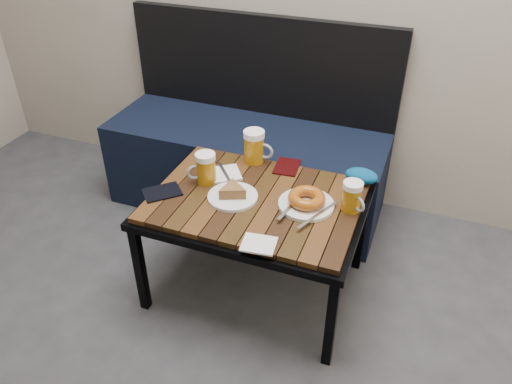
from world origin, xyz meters
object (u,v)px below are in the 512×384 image
(bench, at_px, (248,158))
(cafe_table, at_px, (256,207))
(beer_mug_right, at_px, (352,197))
(plate_pie, at_px, (233,193))
(plate_bagel, at_px, (306,201))
(passport_navy, at_px, (162,192))
(beer_mug_centre, at_px, (255,146))
(beer_mug_left, at_px, (205,168))
(passport_burgundy, at_px, (287,167))
(knit_pouch, at_px, (361,176))

(bench, bearing_deg, cafe_table, -65.31)
(beer_mug_right, xyz_separation_m, plate_pie, (-0.45, -0.09, -0.04))
(plate_bagel, xyz_separation_m, passport_navy, (-0.56, -0.12, -0.02))
(bench, relative_size, cafe_table, 1.67)
(bench, bearing_deg, passport_navy, -97.41)
(plate_bagel, distance_m, passport_navy, 0.57)
(cafe_table, xyz_separation_m, plate_pie, (-0.08, -0.03, 0.07))
(cafe_table, height_order, plate_pie, plate_pie)
(bench, xyz_separation_m, beer_mug_centre, (0.17, -0.33, 0.27))
(beer_mug_left, xyz_separation_m, beer_mug_centre, (0.13, 0.23, 0.01))
(passport_burgundy, xyz_separation_m, knit_pouch, (0.32, 0.00, 0.03))
(plate_pie, relative_size, passport_burgundy, 1.43)
(beer_mug_centre, distance_m, knit_pouch, 0.47)
(bench, distance_m, plate_bagel, 0.77)
(cafe_table, distance_m, beer_mug_centre, 0.30)
(plate_pie, distance_m, passport_burgundy, 0.32)
(beer_mug_centre, distance_m, passport_navy, 0.45)
(bench, relative_size, beer_mug_right, 11.61)
(bench, relative_size, beer_mug_centre, 9.64)
(beer_mug_right, height_order, knit_pouch, beer_mug_right)
(cafe_table, distance_m, beer_mug_left, 0.26)
(bench, bearing_deg, plate_bagel, -50.65)
(cafe_table, height_order, plate_bagel, plate_bagel)
(knit_pouch, bearing_deg, bench, 152.47)
(beer_mug_left, bearing_deg, knit_pouch, 166.00)
(beer_mug_centre, relative_size, knit_pouch, 1.08)
(bench, height_order, plate_pie, bench)
(plate_pie, relative_size, knit_pouch, 1.46)
(beer_mug_left, bearing_deg, plate_bagel, 142.89)
(bench, xyz_separation_m, beer_mug_left, (0.04, -0.55, 0.27))
(cafe_table, xyz_separation_m, passport_burgundy, (0.04, 0.26, 0.05))
(cafe_table, xyz_separation_m, passport_navy, (-0.36, -0.10, 0.05))
(passport_burgundy, bearing_deg, beer_mug_right, -38.20)
(beer_mug_left, distance_m, passport_burgundy, 0.36)
(plate_pie, bearing_deg, beer_mug_left, 155.23)
(beer_mug_left, distance_m, knit_pouch, 0.63)
(beer_mug_right, relative_size, plate_pie, 0.61)
(plate_pie, relative_size, plate_bagel, 0.72)
(beer_mug_right, distance_m, passport_burgundy, 0.38)
(cafe_table, bearing_deg, bench, 114.69)
(beer_mug_centre, distance_m, plate_pie, 0.30)
(beer_mug_left, xyz_separation_m, beer_mug_right, (0.59, 0.02, -0.01))
(beer_mug_left, relative_size, plate_pie, 0.67)
(beer_mug_centre, bearing_deg, passport_burgundy, 0.53)
(beer_mug_left, bearing_deg, beer_mug_centre, -154.19)
(beer_mug_left, relative_size, passport_burgundy, 0.96)
(beer_mug_right, relative_size, passport_navy, 0.84)
(bench, xyz_separation_m, plate_pie, (0.19, -0.62, 0.22))
(plate_pie, height_order, passport_burgundy, plate_pie)
(passport_navy, bearing_deg, plate_bagel, 57.43)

